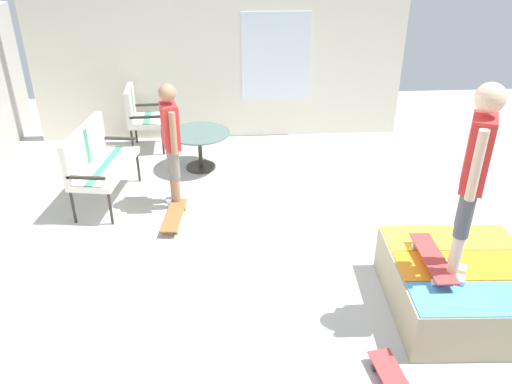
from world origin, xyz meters
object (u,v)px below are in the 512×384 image
Objects in this scene: person_watching at (171,138)px; skateboard_by_bench at (174,215)px; patio_bench at (95,158)px; skate_ramp at (464,287)px; patio_chair_near_house at (139,113)px; skateboard_on_ramp at (433,258)px; person_skater at (474,171)px; patio_table at (200,143)px.

person_watching is 1.98× the size of skateboard_by_bench.
patio_bench is 1.62× the size of skateboard_by_bench.
patio_chair_near_house reaches higher than skate_ramp.
person_watching is at bearing 0.92° from skateboard_by_bench.
skateboard_by_bench is at bearing 54.71° from skateboard_on_ramp.
person_watching reaches higher than skateboard_by_bench.
patio_chair_near_house is 0.58× the size of person_skater.
person_watching reaches higher than patio_bench.
patio_bench is at bearing 124.78° from patio_table.
patio_bench is 0.81× the size of person_watching.
skateboard_by_bench is at bearing -121.42° from patio_bench.
patio_table is 0.51× the size of person_skater.
skateboard_on_ramp reaches higher than skate_ramp.
skate_ramp is 5.44m from patio_chair_near_house.
patio_table is 3.99m from skateboard_on_ramp.
person_skater is at bearing -126.09° from skateboard_by_bench.
skate_ramp is 3.71m from person_watching.
person_skater reaches higher than skateboard_by_bench.
patio_chair_near_house is 1.27× the size of skateboard_on_ramp.
skateboard_on_ramp is at bearing -142.07° from patio_chair_near_house.
patio_bench is 1.07m from person_watching.
patio_bench is 1.29× the size of patio_chair_near_house.
skate_ramp is at bearing -142.05° from patio_table.
person_skater is 3.59m from skateboard_by_bench.
person_watching is at bearing -160.52° from patio_chair_near_house.
person_skater reaches higher than patio_chair_near_house.
patio_chair_near_house reaches higher than skateboard_by_bench.
patio_bench reaches higher than skateboard_by_bench.
skateboard_on_ramp is at bearing -131.24° from person_watching.
patio_bench is 1.47× the size of patio_table.
person_skater is (-4.24, -3.32, 0.94)m from patio_chair_near_house.
person_skater is at bearing -124.85° from patio_bench.
skateboard_by_bench is 1.01× the size of skateboard_on_ramp.
patio_chair_near_house is at bearing 40.81° from skate_ramp.
person_skater is at bearing 119.70° from skate_ramp.
skateboard_by_bench is at bearing 169.22° from patio_table.
person_skater is 2.17× the size of skateboard_by_bench.
skateboard_on_ramp is at bearing 41.12° from person_skater.
skate_ramp is 1.26× the size of person_watching.
patio_chair_near_house is (1.70, -0.34, -0.00)m from patio_bench.
patio_chair_near_house is 1.25× the size of skateboard_by_bench.
person_skater reaches higher than person_watching.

